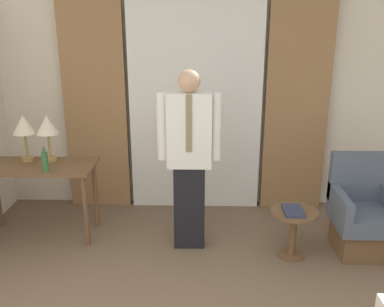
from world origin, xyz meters
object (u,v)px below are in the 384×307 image
(desk, at_px, (36,177))
(armchair, at_px, (362,217))
(person, at_px, (189,154))
(book, at_px, (293,211))
(bottle_near_edge, at_px, (45,161))
(table_lamp_right, at_px, (47,127))
(table_lamp_left, at_px, (24,127))
(side_table, at_px, (293,225))

(desk, relative_size, armchair, 1.27)
(person, xyz_separation_m, armchair, (1.69, -0.04, -0.62))
(book, bearing_deg, bottle_near_edge, 174.64)
(bottle_near_edge, distance_m, armchair, 3.13)
(bottle_near_edge, relative_size, person, 0.14)
(desk, bearing_deg, bottle_near_edge, -44.01)
(person, bearing_deg, desk, 173.56)
(desk, height_order, table_lamp_right, table_lamp_right)
(desk, distance_m, table_lamp_left, 0.52)
(bottle_near_edge, bearing_deg, desk, 135.99)
(bottle_near_edge, distance_m, book, 2.40)
(desk, xyz_separation_m, armchair, (3.25, -0.21, -0.31))
(armchair, xyz_separation_m, side_table, (-0.70, -0.15, -0.02))
(bottle_near_edge, xyz_separation_m, side_table, (2.38, -0.19, -0.55))
(table_lamp_left, height_order, table_lamp_right, same)
(desk, relative_size, table_lamp_right, 2.48)
(armchair, distance_m, side_table, 0.71)
(person, relative_size, book, 6.87)
(table_lamp_right, height_order, armchair, table_lamp_right)
(table_lamp_left, xyz_separation_m, book, (2.66, -0.53, -0.65))
(side_table, bearing_deg, person, 169.36)
(person, bearing_deg, book, -12.43)
(book, bearing_deg, table_lamp_right, 167.72)
(table_lamp_right, height_order, bottle_near_edge, table_lamp_right)
(table_lamp_right, distance_m, bottle_near_edge, 0.41)
(desk, distance_m, table_lamp_right, 0.52)
(table_lamp_left, relative_size, book, 1.88)
(desk, xyz_separation_m, table_lamp_right, (0.12, 0.14, 0.49))
(table_lamp_left, xyz_separation_m, side_table, (2.68, -0.50, -0.82))
(armchair, xyz_separation_m, book, (-0.72, -0.18, 0.15))
(table_lamp_right, height_order, person, person)
(bottle_near_edge, xyz_separation_m, book, (2.36, -0.22, -0.39))
(table_lamp_right, distance_m, armchair, 3.25)
(book, bearing_deg, person, 167.57)
(desk, xyz_separation_m, table_lamp_left, (-0.12, 0.14, 0.49))
(table_lamp_left, distance_m, bottle_near_edge, 0.50)
(desk, xyz_separation_m, book, (2.54, -0.39, -0.16))
(person, relative_size, armchair, 1.87)
(book, bearing_deg, desk, 171.24)
(desk, distance_m, side_table, 2.60)
(side_table, bearing_deg, bottle_near_edge, 175.35)
(person, xyz_separation_m, book, (0.97, -0.21, -0.47))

